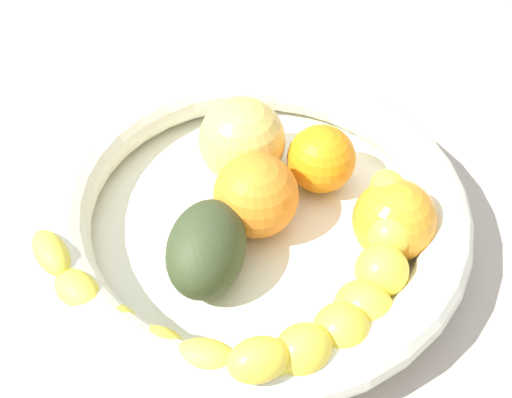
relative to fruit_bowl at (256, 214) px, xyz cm
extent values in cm
cube|color=#A4998D|center=(0.00, 0.00, -4.54)|extent=(120.00, 120.00, 3.00)
cylinder|color=silver|center=(0.00, 0.00, -2.08)|extent=(31.38, 31.38, 1.91)
torus|color=silver|center=(0.00, 0.00, 0.85)|extent=(34.14, 34.14, 3.95)
ellipsoid|color=yellow|center=(15.86, -0.81, 2.86)|extent=(2.94, 4.78, 2.23)
ellipsoid|color=yellow|center=(14.95, 2.64, 1.95)|extent=(4.07, 5.12, 2.71)
ellipsoid|color=yellow|center=(13.45, 5.88, 1.05)|extent=(5.00, 5.47, 3.19)
ellipsoid|color=yellow|center=(11.39, 8.80, 1.05)|extent=(5.33, 5.47, 3.19)
ellipsoid|color=yellow|center=(8.84, 11.30, 1.95)|extent=(5.18, 4.93, 2.71)
ellipsoid|color=yellow|center=(5.88, 13.30, 2.86)|extent=(4.99, 4.12, 2.23)
ellipsoid|color=yellow|center=(6.30, 13.57, 3.75)|extent=(4.37, 3.44, 2.85)
ellipsoid|color=yellow|center=(3.22, 13.71, 2.85)|extent=(4.18, 3.61, 3.36)
ellipsoid|color=yellow|center=(0.19, 13.17, 1.96)|extent=(4.91, 4.84, 3.87)
ellipsoid|color=yellow|center=(-2.65, 11.98, 1.07)|extent=(5.61, 5.77, 4.38)
ellipsoid|color=yellow|center=(-5.15, 10.18, 1.96)|extent=(5.54, 5.53, 3.87)
ellipsoid|color=yellow|center=(-7.19, 7.87, 2.85)|extent=(5.03, 5.18, 3.36)
ellipsoid|color=yellow|center=(-8.67, 5.16, 3.75)|extent=(4.14, 4.75, 2.85)
sphere|color=orange|center=(0.13, 0.18, 2.27)|extent=(6.80, 6.80, 6.80)
sphere|color=orange|center=(-8.51, 6.68, 2.11)|extent=(6.46, 6.46, 6.46)
sphere|color=orange|center=(-6.91, -1.82, 1.77)|extent=(5.80, 5.80, 5.80)
sphere|color=#DDBA58|center=(-1.52, -5.94, 2.58)|extent=(7.40, 7.40, 7.40)
ellipsoid|color=#344124|center=(5.40, 2.82, 1.80)|extent=(9.60, 10.13, 6.13)
camera|label=1|loc=(14.66, 30.87, 40.00)|focal=45.54mm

